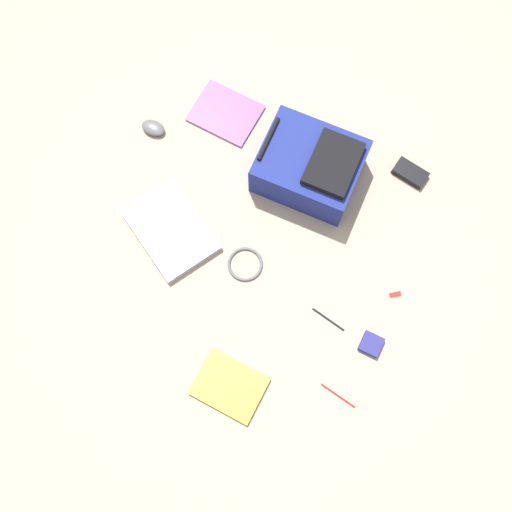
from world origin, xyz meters
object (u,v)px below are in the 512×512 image
object	(u,v)px
computer_mouse	(153,128)
usb_stick	(395,294)
pen_black	(328,319)
pen_blue	(338,396)
power_brick	(410,173)
book_manual	(229,386)
cable_coil	(245,264)
book_red	(225,113)
earbud_pouch	(371,344)
backpack	(311,166)
laptop	(171,230)

from	to	relation	value
computer_mouse	usb_stick	xyz separation A→B (m)	(-0.37, -1.13, -0.01)
pen_black	pen_blue	world-z (taller)	pen_black
power_brick	book_manual	bearing A→B (deg)	157.47
cable_coil	pen_black	bearing A→B (deg)	-106.23
book_manual	power_brick	xyz separation A→B (m)	(1.03, -0.43, 0.00)
book_red	earbud_pouch	xyz separation A→B (m)	(-0.75, -0.83, 0.01)
cable_coil	usb_stick	world-z (taller)	cable_coil
backpack	pen_black	distance (m)	0.60
book_red	computer_mouse	xyz separation A→B (m)	(-0.16, 0.26, 0.01)
laptop	cable_coil	distance (m)	0.32
cable_coil	computer_mouse	bearing A→B (deg)	51.51
pen_blue	earbud_pouch	bearing A→B (deg)	-16.73
power_brick	usb_stick	world-z (taller)	power_brick
backpack	book_manual	world-z (taller)	backpack
laptop	computer_mouse	bearing A→B (deg)	29.70
book_manual	earbud_pouch	bearing A→B (deg)	-55.91
book_red	pen_blue	bearing A→B (deg)	-141.54
power_brick	pen_black	bearing A→B (deg)	167.60
cable_coil	power_brick	size ratio (longest dim) A/B	1.01
computer_mouse	pen_blue	xyz separation A→B (m)	(-0.80, -1.03, -0.01)
laptop	book_red	size ratio (longest dim) A/B	1.43
laptop	pen_black	xyz separation A→B (m)	(-0.15, -0.69, -0.01)
computer_mouse	pen_black	xyz separation A→B (m)	(-0.54, -0.91, -0.01)
book_manual	pen_blue	xyz separation A→B (m)	(0.09, -0.39, -0.01)
earbud_pouch	cable_coil	bearing A→B (deg)	74.73
cable_coil	earbud_pouch	distance (m)	0.57
book_manual	pen_black	size ratio (longest dim) A/B	1.91
backpack	earbud_pouch	world-z (taller)	backpack
power_brick	usb_stick	bearing A→B (deg)	-172.18
earbud_pouch	laptop	bearing A→B (deg)	77.82
computer_mouse	power_brick	xyz separation A→B (m)	(0.14, -1.06, -0.00)
book_red	book_manual	bearing A→B (deg)	-160.36
computer_mouse	earbud_pouch	size ratio (longest dim) A/B	1.32
backpack	computer_mouse	size ratio (longest dim) A/B	4.09
book_red	earbud_pouch	distance (m)	1.12
laptop	pen_blue	size ratio (longest dim) A/B	2.96
laptop	earbud_pouch	world-z (taller)	laptop
backpack	power_brick	bearing A→B (deg)	-70.88
laptop	computer_mouse	distance (m)	0.46
book_manual	power_brick	distance (m)	1.11
power_brick	earbud_pouch	distance (m)	0.72
power_brick	backpack	bearing A→B (deg)	109.12
cable_coil	pen_black	distance (m)	0.38
backpack	power_brick	distance (m)	0.42
backpack	usb_stick	distance (m)	0.60
pen_black	laptop	bearing A→B (deg)	78.10
usb_stick	laptop	bearing A→B (deg)	91.79
backpack	cable_coil	xyz separation A→B (m)	(-0.44, 0.13, -0.09)
power_brick	earbud_pouch	xyz separation A→B (m)	(-0.72, -0.03, -0.00)
backpack	book_manual	distance (m)	0.90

